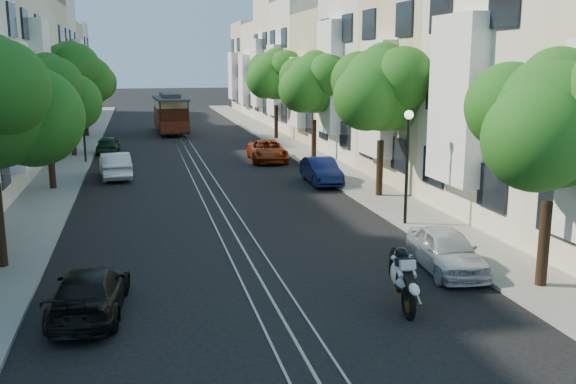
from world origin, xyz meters
TOP-DOWN VIEW (x-y plane):
  - ground at (0.00, 28.00)m, footprint 200.00×200.00m
  - sidewalk_east at (7.25, 28.00)m, footprint 2.50×80.00m
  - sidewalk_west at (-7.25, 28.00)m, footprint 2.50×80.00m
  - rail_left at (-0.55, 28.00)m, footprint 0.06×80.00m
  - rail_slot at (0.00, 28.00)m, footprint 0.06×80.00m
  - rail_right at (0.55, 28.00)m, footprint 0.06×80.00m
  - lane_line at (0.00, 28.00)m, footprint 0.08×80.00m
  - townhouses_east at (11.87, 27.91)m, footprint 7.75×72.00m
  - tree_e_a at (7.26, -3.02)m, footprint 4.72×3.87m
  - tree_e_b at (7.26, 8.98)m, footprint 4.93×4.08m
  - tree_e_c at (7.26, 19.98)m, footprint 4.84×3.99m
  - tree_e_d at (7.26, 30.98)m, footprint 5.01×4.16m
  - tree_w_b at (-7.14, 13.98)m, footprint 4.72×3.87m
  - tree_w_c at (-7.14, 24.98)m, footprint 5.13×4.28m
  - tree_w_d at (-7.14, 35.98)m, footprint 4.84×3.99m
  - lamp_east at (6.30, 4.00)m, footprint 0.32×0.32m
  - lamp_west at (-6.30, 22.00)m, footprint 0.32×0.32m
  - sportbike_rider at (3.03, -3.38)m, footprint 0.66×2.29m
  - cable_car at (-0.50, 37.38)m, footprint 2.77×8.00m
  - parked_car_e_near at (5.41, -1.03)m, footprint 1.80×3.80m
  - parked_car_e_mid at (5.60, 12.79)m, footprint 1.43×3.90m
  - parked_car_e_far at (4.40, 20.44)m, footprint 2.38×4.69m
  - parked_car_w_near at (-4.46, -2.11)m, footprint 1.94×4.11m
  - parked_car_w_mid at (-4.42, 16.69)m, footprint 1.84×4.24m
  - parked_car_w_far at (-5.16, 26.03)m, footprint 1.53×3.52m

SIDE VIEW (x-z plane):
  - ground at x=0.00m, z-range 0.00..0.00m
  - lane_line at x=0.00m, z-range 0.00..0.01m
  - rail_left at x=-0.55m, z-range 0.00..0.02m
  - rail_slot at x=0.00m, z-range 0.00..0.02m
  - rail_right at x=0.55m, z-range 0.00..0.02m
  - sidewalk_east at x=7.25m, z-range 0.00..0.12m
  - sidewalk_west at x=-7.25m, z-range 0.00..0.12m
  - parked_car_w_near at x=-4.46m, z-range 0.00..1.16m
  - parked_car_w_far at x=-5.16m, z-range 0.00..1.18m
  - parked_car_e_near at x=5.41m, z-range 0.00..1.25m
  - parked_car_e_far at x=4.40m, z-range 0.00..1.27m
  - parked_car_e_mid at x=5.60m, z-range 0.00..1.28m
  - parked_car_w_mid at x=-4.42m, z-range 0.00..1.36m
  - sportbike_rider at x=3.03m, z-range 0.03..1.62m
  - cable_car at x=-0.50m, z-range 0.28..3.32m
  - lamp_east at x=6.30m, z-range 0.77..4.93m
  - lamp_west at x=-6.30m, z-range 0.77..4.93m
  - tree_e_a at x=7.26m, z-range 1.26..7.53m
  - tree_w_b at x=-7.14m, z-range 1.26..7.53m
  - tree_e_c at x=7.26m, z-range 1.34..7.86m
  - tree_w_d at x=-7.14m, z-range 1.34..7.86m
  - tree_e_b at x=7.26m, z-range 1.39..8.07m
  - tree_e_d at x=7.26m, z-range 1.44..8.29m
  - tree_w_c at x=-7.14m, z-range 1.52..8.62m
  - townhouses_east at x=11.87m, z-range -0.82..11.18m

